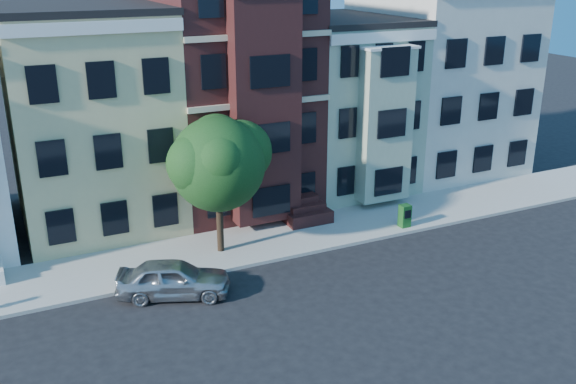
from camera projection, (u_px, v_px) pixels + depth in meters
ground at (375, 324)px, 22.73m from camera, size 120.00×120.00×0.00m
far_sidewalk at (280, 238)px, 29.50m from camera, size 60.00×4.00×0.15m
house_yellow at (89, 119)px, 30.50m from camera, size 7.00×9.00×10.00m
house_brown at (227, 87)px, 32.99m from camera, size 7.00×9.00×12.00m
house_green at (336, 104)px, 36.13m from camera, size 6.00×9.00×9.00m
house_cream at (438, 77)px, 38.62m from camera, size 8.00×9.00×11.00m
street_tree at (218, 170)px, 26.87m from camera, size 8.40×8.40×7.37m
parked_car at (173, 279)px, 24.38m from camera, size 4.62×3.21×1.46m
newspaper_box at (405, 216)px, 30.46m from camera, size 0.50×0.44×1.09m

